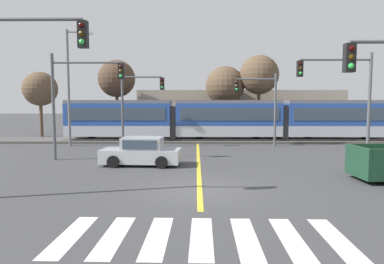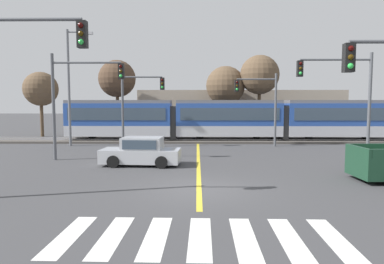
% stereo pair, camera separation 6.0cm
% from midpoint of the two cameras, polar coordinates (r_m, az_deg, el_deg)
% --- Properties ---
extents(ground_plane, '(200.00, 200.00, 0.00)m').
position_cam_midpoint_polar(ground_plane, '(13.41, 1.14, -9.56)').
color(ground_plane, '#3D3D3F').
extents(track_bed, '(120.00, 4.00, 0.18)m').
position_cam_midpoint_polar(track_bed, '(30.05, 0.88, -1.40)').
color(track_bed, '#4C4742').
rests_on(track_bed, ground).
extents(rail_near, '(120.00, 0.08, 0.10)m').
position_cam_midpoint_polar(rail_near, '(29.32, 0.89, -1.28)').
color(rail_near, '#939399').
rests_on(rail_near, track_bed).
extents(rail_far, '(120.00, 0.08, 0.10)m').
position_cam_midpoint_polar(rail_far, '(30.75, 0.88, -0.99)').
color(rail_far, '#939399').
rests_on(rail_far, track_bed).
extents(light_rail_tram, '(28.00, 2.64, 3.43)m').
position_cam_midpoint_polar(light_rail_tram, '(30.03, 5.96, 2.32)').
color(light_rail_tram, '#B7BAC1').
rests_on(light_rail_tram, track_bed).
extents(crosswalk_stripe_0, '(0.61, 2.81, 0.01)m').
position_cam_midpoint_polar(crosswalk_stripe_0, '(9.51, -19.76, -15.93)').
color(crosswalk_stripe_0, silver).
rests_on(crosswalk_stripe_0, ground).
extents(crosswalk_stripe_1, '(0.61, 2.81, 0.01)m').
position_cam_midpoint_polar(crosswalk_stripe_1, '(9.18, -13.08, -16.53)').
color(crosswalk_stripe_1, silver).
rests_on(crosswalk_stripe_1, ground).
extents(crosswalk_stripe_2, '(0.61, 2.81, 0.01)m').
position_cam_midpoint_polar(crosswalk_stripe_2, '(8.97, -5.96, -16.94)').
color(crosswalk_stripe_2, silver).
rests_on(crosswalk_stripe_2, ground).
extents(crosswalk_stripe_3, '(0.61, 2.81, 0.01)m').
position_cam_midpoint_polar(crosswalk_stripe_3, '(8.90, 1.40, -17.10)').
color(crosswalk_stripe_3, silver).
rests_on(crosswalk_stripe_3, ground).
extents(crosswalk_stripe_4, '(0.61, 2.81, 0.01)m').
position_cam_midpoint_polar(crosswalk_stripe_4, '(8.96, 8.77, -16.99)').
color(crosswalk_stripe_4, silver).
rests_on(crosswalk_stripe_4, ground).
extents(crosswalk_stripe_5, '(0.61, 2.81, 0.01)m').
position_cam_midpoint_polar(crosswalk_stripe_5, '(9.16, 15.92, -16.64)').
color(crosswalk_stripe_5, silver).
rests_on(crosswalk_stripe_5, ground).
extents(crosswalk_stripe_6, '(0.61, 2.81, 0.01)m').
position_cam_midpoint_polar(crosswalk_stripe_6, '(9.48, 22.64, -16.08)').
color(crosswalk_stripe_6, silver).
rests_on(crosswalk_stripe_6, ground).
extents(lane_centre_line, '(0.20, 17.62, 0.01)m').
position_cam_midpoint_polar(lane_centre_line, '(19.36, 1.00, -5.09)').
color(lane_centre_line, gold).
rests_on(lane_centre_line, ground).
extents(sedan_crossing, '(4.30, 2.12, 1.52)m').
position_cam_midpoint_polar(sedan_crossing, '(18.62, -8.55, -3.37)').
color(sedan_crossing, '#B7BABF').
rests_on(sedan_crossing, ground).
extents(traffic_light_mid_right, '(4.25, 0.38, 6.18)m').
position_cam_midpoint_polar(traffic_light_mid_right, '(21.39, 24.03, 6.54)').
color(traffic_light_mid_right, '#515459').
rests_on(traffic_light_mid_right, ground).
extents(traffic_light_far_right, '(3.25, 0.38, 5.62)m').
position_cam_midpoint_polar(traffic_light_far_right, '(26.93, 11.36, 5.47)').
color(traffic_light_far_right, '#515459').
rests_on(traffic_light_far_right, ground).
extents(traffic_light_far_left, '(3.25, 0.38, 5.63)m').
position_cam_midpoint_polar(traffic_light_far_left, '(26.03, -9.22, 5.65)').
color(traffic_light_far_left, '#515459').
rests_on(traffic_light_far_left, ground).
extents(traffic_light_mid_left, '(4.25, 0.38, 6.19)m').
position_cam_midpoint_polar(traffic_light_mid_left, '(21.02, -18.65, 6.60)').
color(traffic_light_mid_left, '#515459').
rests_on(traffic_light_mid_left, ground).
extents(traffic_light_near_left, '(3.75, 0.38, 6.73)m').
position_cam_midpoint_polar(traffic_light_near_left, '(13.24, -27.40, 8.72)').
color(traffic_light_near_left, '#515459').
rests_on(traffic_light_near_left, ground).
extents(street_lamp_west, '(2.06, 0.28, 8.98)m').
position_cam_midpoint_polar(street_lamp_west, '(28.32, -19.65, 8.01)').
color(street_lamp_west, slate).
rests_on(street_lamp_west, ground).
extents(bare_tree_far_west, '(3.39, 3.39, 6.47)m').
position_cam_midpoint_polar(bare_tree_far_west, '(37.48, -24.02, 6.54)').
color(bare_tree_far_west, brown).
rests_on(bare_tree_far_west, ground).
extents(bare_tree_west, '(3.67, 3.67, 7.61)m').
position_cam_midpoint_polar(bare_tree_west, '(35.09, -12.49, 8.62)').
color(bare_tree_west, brown).
rests_on(bare_tree_west, ground).
extents(bare_tree_east, '(3.87, 3.87, 7.02)m').
position_cam_midpoint_polar(bare_tree_east, '(34.48, 5.49, 7.65)').
color(bare_tree_east, brown).
rests_on(bare_tree_east, ground).
extents(bare_tree_far_east, '(3.79, 3.79, 7.99)m').
position_cam_midpoint_polar(bare_tree_far_east, '(34.19, 11.08, 9.29)').
color(bare_tree_far_east, brown).
rests_on(bare_tree_far_east, ground).
extents(building_backdrop_far, '(22.35, 6.00, 4.75)m').
position_cam_midpoint_polar(building_backdrop_far, '(39.71, 7.68, 3.37)').
color(building_backdrop_far, tan).
rests_on(building_backdrop_far, ground).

